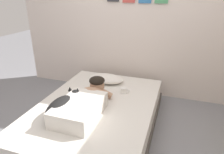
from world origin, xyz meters
name	(u,v)px	position (x,y,z in m)	size (l,w,h in m)	color
ground_plane	(106,140)	(0.00, 0.00, 0.00)	(11.96, 11.96, 0.00)	gray
back_wall	(137,17)	(0.00, 1.40, 1.25)	(3.98, 0.12, 2.50)	silver
bed	(97,116)	(-0.19, 0.20, 0.17)	(1.40, 2.00, 0.34)	#4C4742
pillow	(106,79)	(-0.30, 0.86, 0.40)	(0.52, 0.32, 0.11)	white
person_lying	(85,102)	(-0.26, 0.04, 0.45)	(0.43, 0.92, 0.27)	silver
dog	(64,106)	(-0.45, -0.12, 0.44)	(0.26, 0.57, 0.21)	black
coffee_cup	(124,90)	(0.04, 0.59, 0.38)	(0.12, 0.09, 0.07)	white
cell_phone	(65,122)	(-0.36, -0.25, 0.35)	(0.07, 0.14, 0.01)	black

